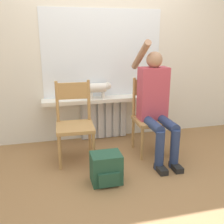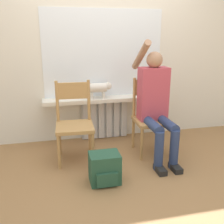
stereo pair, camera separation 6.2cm
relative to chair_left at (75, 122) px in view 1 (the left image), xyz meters
The scene contains 10 objects.
ground_plane 0.88m from the chair_left, 50.55° to the right, with size 12.00×12.00×0.00m, color olive.
wall_with_window 1.20m from the chair_left, 54.05° to the left, with size 7.00×0.06×2.70m.
radiator 0.77m from the chair_left, 50.53° to the left, with size 0.66×0.08×0.56m.
windowsill 0.70m from the chair_left, 46.72° to the left, with size 1.68×0.24×0.05m.
window_glass 1.06m from the chair_left, 52.54° to the left, with size 1.62×0.01×1.15m.
chair_left is the anchor object (origin of this frame).
chair_right 0.95m from the chair_left, ahead, with size 0.44×0.44×0.93m.
person 0.98m from the chair_left, ahead, with size 0.36×1.01×1.39m.
cat 0.68m from the chair_left, 50.94° to the left, with size 0.44×0.12×0.23m.
backpack 0.72m from the chair_left, 68.62° to the right, with size 0.30×0.26×0.31m.
Camera 1 is at (-0.75, -2.32, 1.44)m, focal length 42.00 mm.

